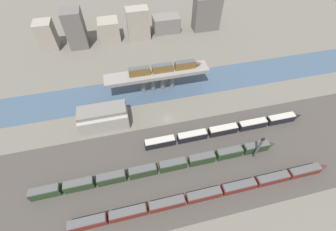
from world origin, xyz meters
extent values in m
plane|color=#666056|center=(0.00, 0.00, 0.00)|extent=(400.00, 400.00, 0.00)
cube|color=#423D38|center=(0.00, -24.00, 0.00)|extent=(280.00, 42.00, 0.01)
cube|color=#3D5166|center=(0.00, 21.41, 0.00)|extent=(320.00, 19.61, 0.01)
cube|color=gray|center=(0.00, 21.41, 9.29)|extent=(50.44, 8.26, 1.81)
cylinder|color=slate|center=(-7.35, 21.41, 4.19)|extent=(2.92, 2.92, 8.38)
cylinder|color=slate|center=(-2.45, 21.41, 4.19)|extent=(2.92, 2.92, 8.38)
cylinder|color=slate|center=(2.45, 21.41, 4.19)|extent=(2.92, 2.92, 8.38)
cylinder|color=slate|center=(7.35, 21.41, 4.19)|extent=(2.92, 2.92, 8.38)
cube|color=brown|center=(-8.33, 21.41, 11.96)|extent=(10.02, 2.90, 3.54)
cube|color=#4C4C4C|center=(-8.33, 21.41, 13.93)|extent=(9.62, 2.67, 0.40)
cube|color=brown|center=(2.72, 21.41, 11.96)|extent=(10.02, 2.90, 3.54)
cube|color=#4C4C4C|center=(2.72, 21.41, 13.93)|extent=(9.62, 2.67, 0.40)
cube|color=brown|center=(13.77, 21.41, 11.96)|extent=(10.02, 2.90, 3.54)
cube|color=#4C4C4C|center=(13.77, 21.41, 13.93)|extent=(9.62, 2.67, 0.40)
cone|color=brown|center=(20.54, 21.41, 11.79)|extent=(3.51, 2.61, 2.61)
cube|color=#5B1E19|center=(-34.79, -37.22, 1.55)|extent=(12.30, 2.99, 3.10)
cube|color=#4C4C4C|center=(-34.79, -37.22, 3.30)|extent=(11.81, 2.75, 0.40)
cube|color=#5B1E19|center=(-21.80, -37.22, 1.55)|extent=(12.30, 2.99, 3.10)
cube|color=#4C4C4C|center=(-21.80, -37.22, 3.30)|extent=(11.81, 2.75, 0.40)
cube|color=#5B1E19|center=(-8.80, -37.22, 1.55)|extent=(12.30, 2.99, 3.10)
cube|color=#4C4C4C|center=(-8.80, -37.22, 3.30)|extent=(11.81, 2.75, 0.40)
cube|color=#5B1E19|center=(4.19, -37.22, 1.55)|extent=(12.30, 2.99, 3.10)
cube|color=#4C4C4C|center=(4.19, -37.22, 3.30)|extent=(11.81, 2.75, 0.40)
cube|color=#5B1E19|center=(17.18, -37.22, 1.55)|extent=(12.30, 2.99, 3.10)
cube|color=#4C4C4C|center=(17.18, -37.22, 3.30)|extent=(11.81, 2.75, 0.40)
cube|color=#5B1E19|center=(30.17, -37.22, 1.55)|extent=(12.30, 2.99, 3.10)
cube|color=#4C4C4C|center=(30.17, -37.22, 3.30)|extent=(11.81, 2.75, 0.40)
cube|color=#5B1E19|center=(43.17, -37.22, 1.55)|extent=(12.30, 2.99, 3.10)
cube|color=#4C4C4C|center=(43.17, -37.22, 3.30)|extent=(11.81, 2.75, 0.40)
cone|color=#5B1E19|center=(51.47, -37.22, 1.39)|extent=(4.31, 2.69, 2.69)
cube|color=#23381E|center=(-48.88, -23.80, 1.87)|extent=(10.29, 3.04, 3.74)
cube|color=#4C4C4C|center=(-48.88, -23.80, 3.94)|extent=(9.88, 2.80, 0.40)
cube|color=#23381E|center=(-37.52, -23.80, 1.87)|extent=(10.29, 3.04, 3.74)
cube|color=#4C4C4C|center=(-37.52, -23.80, 3.94)|extent=(9.88, 2.80, 0.40)
cube|color=#23381E|center=(-26.17, -23.80, 1.87)|extent=(10.29, 3.04, 3.74)
cube|color=#4C4C4C|center=(-26.17, -23.80, 3.94)|extent=(9.88, 2.80, 0.40)
cube|color=#23381E|center=(-14.81, -23.80, 1.87)|extent=(10.29, 3.04, 3.74)
cube|color=#4C4C4C|center=(-14.81, -23.80, 3.94)|extent=(9.88, 2.80, 0.40)
cube|color=#23381E|center=(-3.46, -23.80, 1.87)|extent=(10.29, 3.04, 3.74)
cube|color=#4C4C4C|center=(-3.46, -23.80, 3.94)|extent=(9.88, 2.80, 0.40)
cube|color=#23381E|center=(7.89, -23.80, 1.87)|extent=(10.29, 3.04, 3.74)
cube|color=#4C4C4C|center=(7.89, -23.80, 3.94)|extent=(9.88, 2.80, 0.40)
cube|color=#23381E|center=(19.25, -23.80, 1.87)|extent=(10.29, 3.04, 3.74)
cube|color=#4C4C4C|center=(19.25, -23.80, 3.94)|extent=(9.88, 2.80, 0.40)
cube|color=#23381E|center=(30.60, -23.80, 1.87)|extent=(10.29, 3.04, 3.74)
cube|color=#4C4C4C|center=(30.60, -23.80, 3.94)|extent=(9.88, 2.80, 0.40)
cone|color=#23381E|center=(37.55, -23.80, 1.68)|extent=(3.60, 2.74, 2.74)
cube|color=black|center=(-6.04, -12.68, 1.64)|extent=(12.51, 3.12, 3.28)
cube|color=#B7B2A3|center=(-6.04, -12.68, 3.48)|extent=(12.01, 2.87, 0.40)
cube|color=black|center=(7.62, -12.68, 1.64)|extent=(12.51, 3.12, 3.28)
cube|color=#B7B2A3|center=(7.62, -12.68, 3.48)|extent=(12.01, 2.87, 0.40)
cube|color=black|center=(21.27, -12.68, 1.64)|extent=(12.51, 3.12, 3.28)
cube|color=#B7B2A3|center=(21.27, -12.68, 3.48)|extent=(12.01, 2.87, 0.40)
cube|color=black|center=(34.93, -12.68, 1.64)|extent=(12.51, 3.12, 3.28)
cube|color=#B7B2A3|center=(34.93, -12.68, 3.48)|extent=(12.01, 2.87, 0.40)
cube|color=black|center=(48.58, -12.68, 1.64)|extent=(12.51, 3.12, 3.28)
cube|color=#B7B2A3|center=(48.58, -12.68, 3.48)|extent=(12.01, 2.87, 0.40)
cone|color=black|center=(57.02, -12.68, 1.48)|extent=(4.38, 2.81, 2.81)
cube|color=#9E998E|center=(-27.23, 4.04, 3.82)|extent=(20.54, 11.10, 7.65)
cube|color=slate|center=(-27.23, 4.04, 8.49)|extent=(20.13, 7.77, 1.68)
cylinder|color=#4C4C51|center=(28.88, -26.48, 5.65)|extent=(0.91, 0.91, 11.31)
cube|color=black|center=(28.88, -26.48, 11.91)|extent=(1.00, 0.70, 1.20)
cube|color=gray|center=(-56.41, 72.82, 8.23)|extent=(9.89, 10.47, 16.47)
cube|color=#605B56|center=(-39.19, 71.85, 10.97)|extent=(10.76, 12.37, 21.95)
cube|color=gray|center=(-20.15, 74.92, 6.18)|extent=(12.41, 11.90, 12.35)
cube|color=gray|center=(-1.84, 71.88, 9.49)|extent=(13.47, 8.85, 18.98)
cube|color=slate|center=(17.01, 76.13, 5.05)|extent=(17.21, 10.88, 10.10)
cube|color=#605B56|center=(43.54, 73.17, 10.49)|extent=(17.19, 8.79, 20.99)
camera|label=1|loc=(-14.59, -63.14, 77.85)|focal=24.00mm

